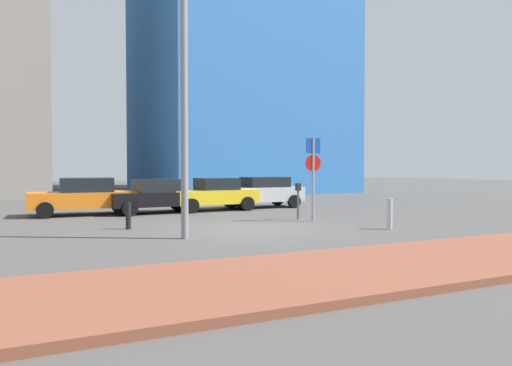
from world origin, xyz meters
The scene contains 12 objects.
ground_plane centered at (0.00, 0.00, 0.00)m, with size 120.00×120.00×0.00m, color #4C4947.
sidewalk_brick centered at (0.00, -6.66, 0.07)m, with size 40.00×3.54×0.14m, color brown.
parked_car_orange centered at (-4.29, 7.07, 0.79)m, with size 4.40×2.19×1.55m.
parked_car_black centered at (-1.42, 6.71, 0.76)m, with size 4.02×2.28×1.47m.
parked_car_yellow centered at (1.27, 6.76, 0.76)m, with size 4.08×2.06×1.49m.
parked_car_silver centered at (3.99, 7.20, 0.79)m, with size 3.97×1.95×1.50m.
parking_sign_post centered at (2.99, 0.99, 1.93)m, with size 0.60×0.11×3.06m.
parking_meter centered at (2.84, 1.80, 0.89)m, with size 0.18×0.14×1.37m.
street_lamp centered at (-2.52, -1.11, 4.11)m, with size 0.70×0.36×6.97m.
traffic_bollard_near centered at (-3.53, 1.66, 0.43)m, with size 0.17×0.17×0.86m, color black.
traffic_bollard_mid centered at (3.97, -1.99, 0.49)m, with size 0.16×0.16×0.99m, color #B7B7BC.
building_colorful_midrise centered at (9.87, 25.07, 15.88)m, with size 14.92×17.77×31.77m, color #3372BF.
Camera 1 is at (-6.43, -13.81, 1.97)m, focal length 33.53 mm.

